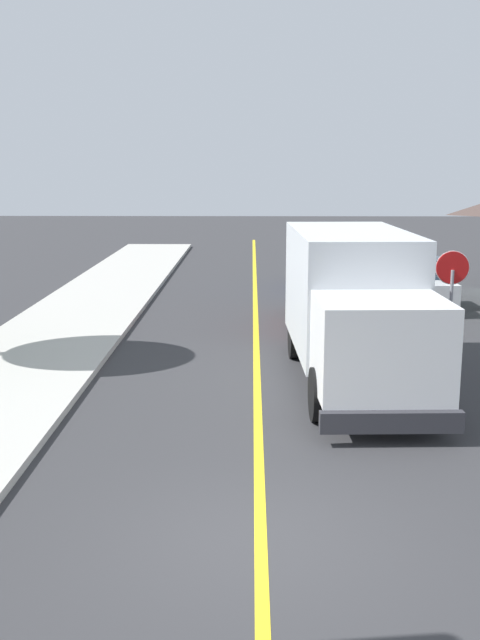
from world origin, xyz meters
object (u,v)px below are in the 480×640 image
Objects in this scene: stop_sign at (452,284)px; parked_car_near at (322,297)px; parked_car_mid at (321,268)px; parked_van_across at (413,283)px; box_truck at (354,301)px.

parked_car_near is at bearing 121.62° from stop_sign.
parked_car_mid is 0.99× the size of parked_van_across.
parked_car_near is at bearing 91.25° from box_truck.
parked_car_near and parked_van_across have the same top height.
parked_van_across is at bearing 84.85° from stop_sign.
parked_van_across is at bearing 40.49° from parked_car_near.
box_truck is 9.35m from parked_van_across.
stop_sign is at bearing -79.03° from parked_car_mid.
stop_sign is (-0.64, -7.06, 1.06)m from parked_van_across.
box_truck reaches higher than stop_sign.
stop_sign reaches higher than parked_van_across.
parked_car_near is at bearing -139.51° from parked_van_across.
box_truck reaches higher than parked_van_across.
stop_sign is (2.63, -4.27, 1.06)m from parked_car_near.
parked_car_near is 6.40m from parked_car_mid.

